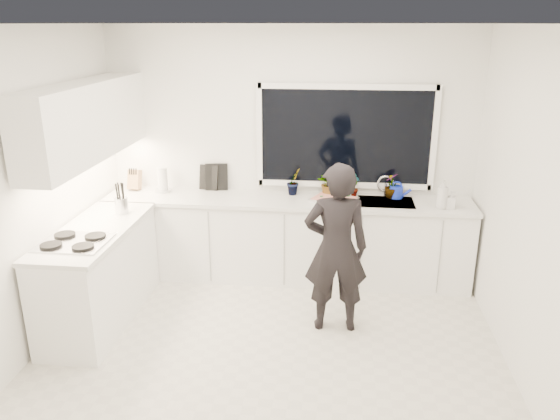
# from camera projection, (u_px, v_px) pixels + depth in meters

# --- Properties ---
(floor) EXTENTS (4.00, 3.50, 0.02)m
(floor) POSITION_uv_depth(u_px,v_px,m) (270.00, 349.00, 4.79)
(floor) COLOR beige
(floor) RESTS_ON ground
(wall_back) EXTENTS (4.00, 0.02, 2.70)m
(wall_back) POSITION_uv_depth(u_px,v_px,m) (290.00, 153.00, 6.00)
(wall_back) COLOR white
(wall_back) RESTS_ON ground
(wall_left) EXTENTS (0.02, 3.50, 2.70)m
(wall_left) POSITION_uv_depth(u_px,v_px,m) (31.00, 194.00, 4.56)
(wall_left) COLOR white
(wall_left) RESTS_ON ground
(wall_right) EXTENTS (0.02, 3.50, 2.70)m
(wall_right) POSITION_uv_depth(u_px,v_px,m) (532.00, 211.00, 4.14)
(wall_right) COLOR white
(wall_right) RESTS_ON ground
(ceiling) EXTENTS (4.00, 3.50, 0.02)m
(ceiling) POSITION_uv_depth(u_px,v_px,m) (268.00, 22.00, 3.91)
(ceiling) COLOR white
(ceiling) RESTS_ON wall_back
(window) EXTENTS (1.80, 0.02, 1.00)m
(window) POSITION_uv_depth(u_px,v_px,m) (345.00, 137.00, 5.84)
(window) COLOR black
(window) RESTS_ON wall_back
(base_cabinets_back) EXTENTS (3.92, 0.58, 0.88)m
(base_cabinets_back) POSITION_uv_depth(u_px,v_px,m) (287.00, 240.00, 6.01)
(base_cabinets_back) COLOR white
(base_cabinets_back) RESTS_ON floor
(base_cabinets_left) EXTENTS (0.58, 1.60, 0.88)m
(base_cabinets_left) POSITION_uv_depth(u_px,v_px,m) (100.00, 276.00, 5.15)
(base_cabinets_left) COLOR white
(base_cabinets_left) RESTS_ON floor
(countertop_back) EXTENTS (3.94, 0.62, 0.04)m
(countertop_back) POSITION_uv_depth(u_px,v_px,m) (287.00, 201.00, 5.85)
(countertop_back) COLOR silver
(countertop_back) RESTS_ON base_cabinets_back
(countertop_left) EXTENTS (0.62, 1.60, 0.04)m
(countertop_left) POSITION_uv_depth(u_px,v_px,m) (94.00, 231.00, 5.00)
(countertop_left) COLOR silver
(countertop_left) RESTS_ON base_cabinets_left
(upper_cabinets) EXTENTS (0.34, 2.10, 0.70)m
(upper_cabinets) POSITION_uv_depth(u_px,v_px,m) (87.00, 121.00, 5.03)
(upper_cabinets) COLOR white
(upper_cabinets) RESTS_ON wall_left
(sink) EXTENTS (0.58, 0.42, 0.14)m
(sink) POSITION_uv_depth(u_px,v_px,m) (386.00, 206.00, 5.76)
(sink) COLOR silver
(sink) RESTS_ON countertop_back
(faucet) EXTENTS (0.03, 0.03, 0.22)m
(faucet) POSITION_uv_depth(u_px,v_px,m) (385.00, 187.00, 5.89)
(faucet) COLOR silver
(faucet) RESTS_ON countertop_back
(stovetop) EXTENTS (0.56, 0.48, 0.03)m
(stovetop) POSITION_uv_depth(u_px,v_px,m) (74.00, 242.00, 4.66)
(stovetop) COLOR black
(stovetop) RESTS_ON countertop_left
(person) EXTENTS (0.61, 0.43, 1.59)m
(person) POSITION_uv_depth(u_px,v_px,m) (336.00, 249.00, 4.88)
(person) COLOR black
(person) RESTS_ON floor
(pizza_tray) EXTENTS (0.54, 0.48, 0.03)m
(pizza_tray) POSITION_uv_depth(u_px,v_px,m) (334.00, 200.00, 5.76)
(pizza_tray) COLOR silver
(pizza_tray) RESTS_ON countertop_back
(pizza) EXTENTS (0.49, 0.43, 0.01)m
(pizza) POSITION_uv_depth(u_px,v_px,m) (334.00, 198.00, 5.76)
(pizza) COLOR red
(pizza) RESTS_ON pizza_tray
(watering_can) EXTENTS (0.16, 0.16, 0.13)m
(watering_can) POSITION_uv_depth(u_px,v_px,m) (396.00, 192.00, 5.86)
(watering_can) COLOR #142CC2
(watering_can) RESTS_ON countertop_back
(paper_towel_roll) EXTENTS (0.13, 0.13, 0.26)m
(paper_towel_roll) POSITION_uv_depth(u_px,v_px,m) (163.00, 180.00, 6.05)
(paper_towel_roll) COLOR silver
(paper_towel_roll) RESTS_ON countertop_back
(knife_block) EXTENTS (0.14, 0.11, 0.22)m
(knife_block) POSITION_uv_depth(u_px,v_px,m) (135.00, 180.00, 6.13)
(knife_block) COLOR brown
(knife_block) RESTS_ON countertop_back
(utensil_crock) EXTENTS (0.17, 0.17, 0.16)m
(utensil_crock) POSITION_uv_depth(u_px,v_px,m) (121.00, 205.00, 5.38)
(utensil_crock) COLOR #A9A9AD
(utensil_crock) RESTS_ON countertop_left
(picture_frame_large) EXTENTS (0.22, 0.07, 0.28)m
(picture_frame_large) POSITION_uv_depth(u_px,v_px,m) (209.00, 177.00, 6.13)
(picture_frame_large) COLOR black
(picture_frame_large) RESTS_ON countertop_back
(picture_frame_small) EXTENTS (0.25, 0.06, 0.30)m
(picture_frame_small) POSITION_uv_depth(u_px,v_px,m) (217.00, 177.00, 6.11)
(picture_frame_small) COLOR black
(picture_frame_small) RESTS_ON countertop_back
(herb_plants) EXTENTS (1.25, 0.32, 0.29)m
(herb_plants) POSITION_uv_depth(u_px,v_px,m) (337.00, 183.00, 5.90)
(herb_plants) COLOR #26662D
(herb_plants) RESTS_ON countertop_back
(soap_bottles) EXTENTS (0.21, 0.14, 0.31)m
(soap_bottles) POSITION_uv_depth(u_px,v_px,m) (445.00, 195.00, 5.50)
(soap_bottles) COLOR #D8BF66
(soap_bottles) RESTS_ON countertop_back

